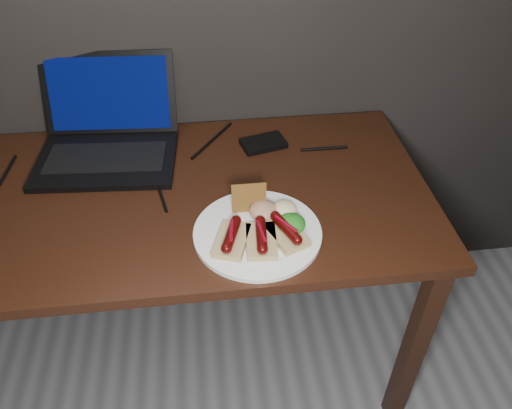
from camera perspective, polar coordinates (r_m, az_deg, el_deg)
name	(u,v)px	position (r m, az deg, el deg)	size (l,w,h in m)	color
desk	(171,218)	(1.40, -9.69, -1.54)	(1.40, 0.70, 0.75)	#32190C
laptop	(107,136)	(1.52, -16.61, 7.53)	(0.41, 0.38, 0.25)	black
hard_drive	(263,143)	(1.50, 0.85, 7.01)	(0.13, 0.08, 0.02)	black
desk_cables	(168,163)	(1.45, -10.04, 4.70)	(0.99, 0.41, 0.01)	black
plate	(257,233)	(1.20, 0.17, -3.24)	(0.31, 0.31, 0.01)	white
bread_sausage_left	(232,238)	(1.16, -2.80, -3.81)	(0.10, 0.13, 0.04)	#D4BD7C
bread_sausage_center	(261,238)	(1.16, 0.62, -3.88)	(0.08, 0.12, 0.04)	#D4BD7C
bread_sausage_right	(286,231)	(1.17, 3.42, -3.09)	(0.11, 0.13, 0.04)	#D4BD7C
crispbread	(249,198)	(1.22, -0.81, 0.75)	(0.09, 0.01, 0.09)	#A16D2C
salad_greens	(291,224)	(1.19, 4.02, -2.21)	(0.07, 0.07, 0.04)	#186113
salsa_mound	(264,210)	(1.22, 0.87, -0.67)	(0.07, 0.07, 0.04)	maroon
coleslaw_mound	(284,210)	(1.23, 3.25, -0.62)	(0.06, 0.06, 0.04)	white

